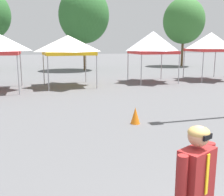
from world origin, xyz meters
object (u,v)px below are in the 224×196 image
at_px(tree_behind_tents_left, 184,21).
at_px(traffic_cone_lot_center, 135,116).
at_px(canopy_tent_far_left, 153,43).
at_px(canopy_tent_left_of_center, 211,42).
at_px(canopy_tent_behind_right, 68,45).
at_px(tree_behind_tents_right, 84,15).
at_px(person_foreground, 195,190).

bearing_deg(tree_behind_tents_left, traffic_cone_lot_center, -124.52).
height_order(canopy_tent_far_left, canopy_tent_left_of_center, canopy_tent_far_left).
xyz_separation_m(canopy_tent_left_of_center, tree_behind_tents_left, (4.79, 11.70, 2.50)).
relative_size(canopy_tent_behind_right, canopy_tent_left_of_center, 0.91).
distance_m(canopy_tent_behind_right, tree_behind_tents_right, 11.00).
bearing_deg(tree_behind_tents_right, tree_behind_tents_left, 7.65).
distance_m(canopy_tent_far_left, tree_behind_tents_right, 10.67).
height_order(canopy_tent_far_left, tree_behind_tents_left, tree_behind_tents_left).
bearing_deg(traffic_cone_lot_center, canopy_tent_far_left, 61.82).
relative_size(canopy_tent_far_left, tree_behind_tents_left, 0.44).
distance_m(canopy_tent_far_left, canopy_tent_left_of_center, 4.57).
distance_m(canopy_tent_far_left, tree_behind_tents_left, 15.11).
bearing_deg(canopy_tent_left_of_center, tree_behind_tents_right, 126.19).
bearing_deg(person_foreground, canopy_tent_behind_right, 87.46).
height_order(person_foreground, traffic_cone_lot_center, person_foreground).
distance_m(tree_behind_tents_right, traffic_cone_lot_center, 19.87).
bearing_deg(tree_behind_tents_left, canopy_tent_far_left, -128.94).
height_order(canopy_tent_left_of_center, person_foreground, canopy_tent_left_of_center).
bearing_deg(tree_behind_tents_right, canopy_tent_behind_right, -106.66).
relative_size(canopy_tent_left_of_center, person_foreground, 1.95).
distance_m(tree_behind_tents_left, traffic_cone_lot_center, 25.64).
relative_size(person_foreground, traffic_cone_lot_center, 3.17).
relative_size(person_foreground, tree_behind_tents_left, 0.22).
bearing_deg(tree_behind_tents_left, tree_behind_tents_right, -172.35).
bearing_deg(canopy_tent_far_left, tree_behind_tents_right, 105.71).
bearing_deg(person_foreground, tree_behind_tents_left, 59.11).
bearing_deg(person_foreground, tree_behind_tents_right, 81.54).
height_order(canopy_tent_left_of_center, tree_behind_tents_right, tree_behind_tents_right).
distance_m(person_foreground, traffic_cone_lot_center, 6.04).
distance_m(canopy_tent_far_left, traffic_cone_lot_center, 10.65).
xyz_separation_m(canopy_tent_far_left, person_foreground, (-6.50, -14.91, -1.69)).
bearing_deg(canopy_tent_far_left, person_foreground, -113.53).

